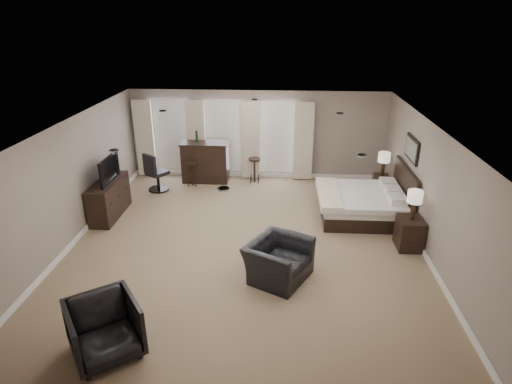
# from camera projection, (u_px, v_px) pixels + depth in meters

# --- Properties ---
(room) EXTENTS (7.60, 8.60, 2.64)m
(room) POSITION_uv_depth(u_px,v_px,m) (245.00, 190.00, 8.71)
(room) COLOR #826C52
(room) RESTS_ON ground
(window_bay) EXTENTS (5.25, 0.20, 2.30)m
(window_bay) POSITION_uv_depth(u_px,v_px,m) (223.00, 139.00, 12.58)
(window_bay) COLOR silver
(window_bay) RESTS_ON room
(bed) EXTENTS (2.02, 1.93, 1.28)m
(bed) POSITION_uv_depth(u_px,v_px,m) (358.00, 192.00, 10.31)
(bed) COLOR silver
(bed) RESTS_ON ground
(nightstand_near) EXTENTS (0.50, 0.61, 0.67)m
(nightstand_near) POSITION_uv_depth(u_px,v_px,m) (409.00, 233.00, 9.04)
(nightstand_near) COLOR black
(nightstand_near) RESTS_ON ground
(nightstand_far) EXTENTS (0.40, 0.49, 0.54)m
(nightstand_far) POSITION_uv_depth(u_px,v_px,m) (381.00, 185.00, 11.73)
(nightstand_far) COLOR black
(nightstand_far) RESTS_ON ground
(lamp_near) EXTENTS (0.31, 0.31, 0.64)m
(lamp_near) POSITION_uv_depth(u_px,v_px,m) (414.00, 205.00, 8.79)
(lamp_near) COLOR beige
(lamp_near) RESTS_ON nightstand_near
(lamp_far) EXTENTS (0.32, 0.32, 0.66)m
(lamp_far) POSITION_uv_depth(u_px,v_px,m) (383.00, 164.00, 11.50)
(lamp_far) COLOR beige
(lamp_far) RESTS_ON nightstand_far
(wall_art) EXTENTS (0.04, 0.96, 0.56)m
(wall_art) POSITION_uv_depth(u_px,v_px,m) (411.00, 149.00, 9.81)
(wall_art) COLOR slate
(wall_art) RESTS_ON room
(dresser) EXTENTS (0.50, 1.56, 0.91)m
(dresser) POSITION_uv_depth(u_px,v_px,m) (109.00, 199.00, 10.42)
(dresser) COLOR black
(dresser) RESTS_ON ground
(tv) EXTENTS (0.62, 1.08, 0.14)m
(tv) POSITION_uv_depth(u_px,v_px,m) (106.00, 179.00, 10.22)
(tv) COLOR black
(tv) RESTS_ON dresser
(armchair_near) EXTENTS (1.20, 1.36, 1.00)m
(armchair_near) POSITION_uv_depth(u_px,v_px,m) (278.00, 254.00, 7.95)
(armchair_near) COLOR black
(armchair_near) RESTS_ON ground
(armchair_far) EXTENTS (1.28, 1.26, 0.97)m
(armchair_far) POSITION_uv_depth(u_px,v_px,m) (104.00, 327.00, 6.14)
(armchair_far) COLOR black
(armchair_far) RESTS_ON ground
(bar_counter) EXTENTS (1.37, 0.71, 1.20)m
(bar_counter) POSITION_uv_depth(u_px,v_px,m) (205.00, 161.00, 12.55)
(bar_counter) COLOR black
(bar_counter) RESTS_ON ground
(bar_stool_left) EXTENTS (0.45, 0.45, 0.72)m
(bar_stool_left) POSITION_uv_depth(u_px,v_px,m) (192.00, 174.00, 12.29)
(bar_stool_left) COLOR black
(bar_stool_left) RESTS_ON ground
(bar_stool_right) EXTENTS (0.43, 0.43, 0.74)m
(bar_stool_right) POSITION_uv_depth(u_px,v_px,m) (255.00, 170.00, 12.51)
(bar_stool_right) COLOR black
(bar_stool_right) RESTS_ON ground
(desk_chair) EXTENTS (0.79, 0.79, 1.11)m
(desk_chair) POSITION_uv_depth(u_px,v_px,m) (157.00, 172.00, 11.88)
(desk_chair) COLOR black
(desk_chair) RESTS_ON ground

